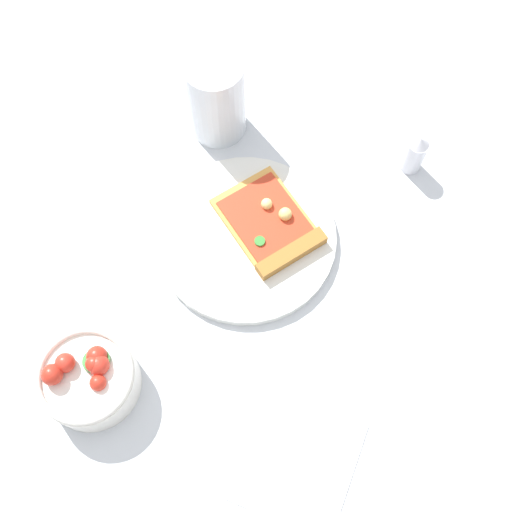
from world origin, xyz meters
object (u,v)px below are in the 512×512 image
at_px(plate, 246,237).
at_px(paper_napkin, 298,461).
at_px(soda_glass, 216,99).
at_px(pepper_shaker, 415,153).
at_px(pizza_slice_main, 272,226).
at_px(salad_bowl, 89,378).

height_order(plate, paper_napkin, plate).
distance_m(soda_glass, paper_napkin, 0.48).
distance_m(soda_glass, pepper_shaker, 0.28).
height_order(plate, pepper_shaker, pepper_shaker).
bearing_deg(pepper_shaker, paper_napkin, 161.49).
relative_size(pizza_slice_main, salad_bowl, 1.45).
bearing_deg(pepper_shaker, salad_bowl, 131.00).
bearing_deg(soda_glass, pepper_shaker, -99.78).
bearing_deg(plate, pepper_shaker, -59.35).
bearing_deg(pizza_slice_main, pepper_shaker, -57.65).
xyz_separation_m(plate, soda_glass, (0.18, 0.05, 0.06)).
bearing_deg(plate, pizza_slice_main, -69.74).
relative_size(salad_bowl, soda_glass, 0.88).
relative_size(plate, pepper_shaker, 3.46).
height_order(salad_bowl, soda_glass, soda_glass).
xyz_separation_m(pizza_slice_main, soda_glass, (0.17, 0.09, 0.04)).
bearing_deg(paper_napkin, plate, 16.85).
bearing_deg(soda_glass, paper_napkin, -163.11).
distance_m(pizza_slice_main, pepper_shaker, 0.22).
distance_m(pizza_slice_main, salad_bowl, 0.30).
xyz_separation_m(plate, paper_napkin, (-0.28, -0.08, -0.01)).
bearing_deg(soda_glass, salad_bowl, 163.60).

